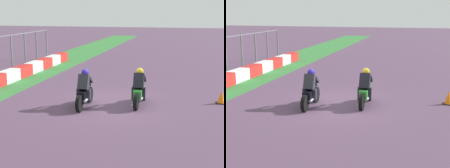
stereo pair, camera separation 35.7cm
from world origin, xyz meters
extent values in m
plane|color=#543B53|center=(0.00, 0.00, 0.00)|extent=(120.00, 120.00, 0.00)
cube|color=silver|center=(2.93, 6.34, 0.32)|extent=(1.44, 0.60, 0.64)
cube|color=red|center=(4.40, 6.34, 0.32)|extent=(1.44, 0.60, 0.64)
cube|color=silver|center=(5.87, 6.34, 0.32)|extent=(1.44, 0.60, 0.64)
cube|color=red|center=(7.33, 6.34, 0.32)|extent=(1.44, 0.60, 0.64)
cube|color=silver|center=(8.80, 6.34, 0.32)|extent=(1.44, 0.60, 0.64)
cube|color=red|center=(10.27, 6.34, 0.32)|extent=(1.44, 0.60, 0.64)
cylinder|color=slate|center=(6.22, 7.99, 1.13)|extent=(0.10, 0.10, 2.27)
cylinder|color=slate|center=(8.00, 7.99, 1.13)|extent=(0.10, 0.10, 2.27)
cylinder|color=slate|center=(9.77, 7.99, 1.13)|extent=(0.10, 0.10, 2.27)
cylinder|color=slate|center=(11.55, 7.99, 1.13)|extent=(0.10, 0.10, 2.27)
cylinder|color=black|center=(0.81, -1.07, 0.32)|extent=(0.64, 0.14, 0.64)
cylinder|color=black|center=(-0.59, -1.07, 0.32)|extent=(0.64, 0.14, 0.64)
cube|color=#308231|center=(0.11, -1.07, 0.50)|extent=(1.10, 0.32, 0.40)
ellipsoid|color=#308231|center=(0.21, -1.07, 0.80)|extent=(0.48, 0.30, 0.24)
cube|color=red|center=(-0.40, -1.07, 0.52)|extent=(0.06, 0.16, 0.08)
cylinder|color=#A5A5AD|center=(-0.24, -1.23, 0.37)|extent=(0.42, 0.10, 0.10)
cube|color=black|center=(0.01, -1.07, 1.02)|extent=(0.49, 0.40, 0.66)
sphere|color=gold|center=(0.23, -1.07, 1.36)|extent=(0.30, 0.30, 0.30)
cube|color=#3C5C7C|center=(0.61, -1.07, 0.84)|extent=(0.16, 0.26, 0.23)
cube|color=black|center=(-0.01, -0.87, 0.50)|extent=(0.18, 0.14, 0.52)
cube|color=black|center=(-0.01, -1.27, 0.50)|extent=(0.18, 0.14, 0.52)
cube|color=black|center=(0.39, -0.89, 1.04)|extent=(0.39, 0.10, 0.31)
cube|color=black|center=(0.39, -1.25, 1.04)|extent=(0.39, 0.10, 0.31)
cylinder|color=black|center=(0.08, 1.01, 0.32)|extent=(0.64, 0.15, 0.64)
cylinder|color=black|center=(-1.32, 0.98, 0.32)|extent=(0.64, 0.15, 0.64)
cube|color=black|center=(-0.62, 0.99, 0.50)|extent=(1.11, 0.34, 0.40)
ellipsoid|color=black|center=(-0.52, 0.99, 0.80)|extent=(0.49, 0.31, 0.24)
cube|color=red|center=(-1.13, 0.98, 0.52)|extent=(0.06, 0.16, 0.08)
cylinder|color=#A5A5AD|center=(-0.97, 0.82, 0.37)|extent=(0.42, 0.11, 0.10)
cube|color=#25252B|center=(-0.72, 0.99, 1.02)|extent=(0.49, 0.41, 0.66)
sphere|color=#2A2099|center=(-0.50, 0.99, 1.36)|extent=(0.31, 0.31, 0.30)
cube|color=slate|center=(-0.12, 1.00, 0.84)|extent=(0.16, 0.26, 0.23)
cube|color=#25252B|center=(-0.75, 1.19, 0.50)|extent=(0.18, 0.14, 0.52)
cube|color=#25252B|center=(-0.74, 0.79, 0.50)|extent=(0.18, 0.14, 0.52)
cube|color=#25252B|center=(-0.35, 1.18, 1.04)|extent=(0.39, 0.11, 0.31)
cube|color=#25252B|center=(-0.34, 0.82, 1.04)|extent=(0.39, 0.11, 0.31)
cube|color=black|center=(1.14, -4.33, 0.01)|extent=(0.40, 0.40, 0.03)
cone|color=orange|center=(1.14, -4.33, 0.28)|extent=(0.32, 0.32, 0.56)
camera|label=1|loc=(-13.07, -3.07, 3.80)|focal=54.66mm
camera|label=2|loc=(-12.98, -3.42, 3.80)|focal=54.66mm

